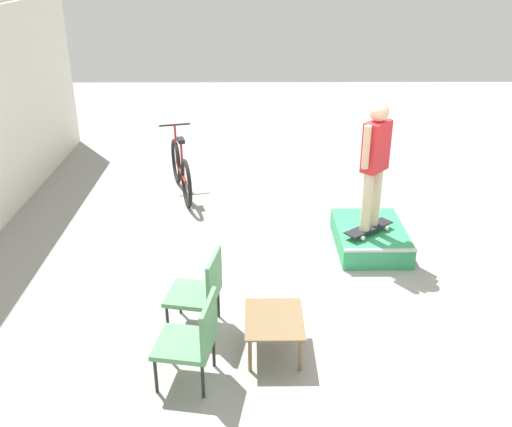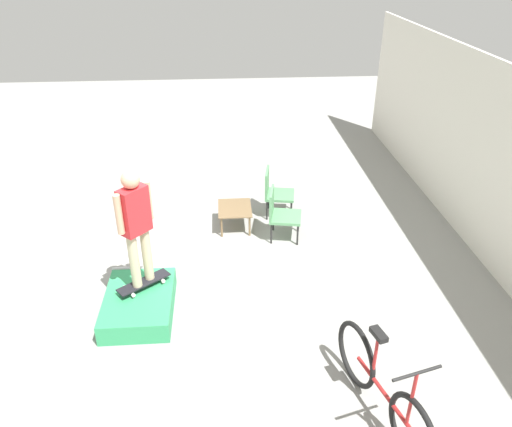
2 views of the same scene
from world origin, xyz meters
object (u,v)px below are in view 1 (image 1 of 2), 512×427
(skateboard_on_ramp, at_px, (369,228))
(bicycle, at_px, (181,170))
(skate_ramp_box, at_px, (370,237))
(coffee_table, at_px, (274,322))
(person_skater, at_px, (375,157))
(patio_chair_right, at_px, (201,289))
(patio_chair_left, at_px, (194,337))

(skateboard_on_ramp, xyz_separation_m, bicycle, (2.10, 2.72, 0.04))
(skate_ramp_box, xyz_separation_m, coffee_table, (-2.23, 1.40, 0.20))
(bicycle, bearing_deg, skateboard_on_ramp, -143.01)
(person_skater, bearing_deg, skate_ramp_box, 19.59)
(patio_chair_right, bearing_deg, person_skater, 139.10)
(person_skater, bearing_deg, skateboard_on_ramp, -138.45)
(skateboard_on_ramp, xyz_separation_m, person_skater, (0.00, 0.00, 0.99))
(patio_chair_right, bearing_deg, skateboard_on_ramp, 139.10)
(skateboard_on_ramp, xyz_separation_m, patio_chair_left, (-2.49, 2.08, 0.12))
(person_skater, height_order, patio_chair_right, person_skater)
(person_skater, xyz_separation_m, patio_chair_left, (-2.49, 2.08, -0.87))
(patio_chair_left, distance_m, patio_chair_right, 0.83)
(skate_ramp_box, height_order, bicycle, bicycle)
(patio_chair_right, bearing_deg, coffee_table, 72.74)
(skateboard_on_ramp, relative_size, patio_chair_right, 0.81)
(skateboard_on_ramp, relative_size, patio_chair_left, 0.81)
(skateboard_on_ramp, relative_size, bicycle, 0.40)
(skate_ramp_box, distance_m, patio_chair_left, 3.44)
(skate_ramp_box, xyz_separation_m, patio_chair_right, (-1.83, 2.15, 0.34))
(patio_chair_left, relative_size, patio_chair_right, 1.00)
(person_skater, xyz_separation_m, coffee_table, (-2.06, 1.33, -1.02))
(person_skater, xyz_separation_m, bicycle, (2.10, 2.72, -0.95))
(bicycle, bearing_deg, patio_chair_left, 172.55)
(patio_chair_left, bearing_deg, skate_ramp_box, 150.45)
(skateboard_on_ramp, bearing_deg, skate_ramp_box, 30.23)
(bicycle, bearing_deg, person_skater, -143.01)
(patio_chair_right, relative_size, bicycle, 0.49)
(patio_chair_left, xyz_separation_m, patio_chair_right, (0.83, 0.00, 0.00))
(skate_ramp_box, bearing_deg, person_skater, 158.04)
(skate_ramp_box, bearing_deg, patio_chair_right, 130.35)
(skateboard_on_ramp, height_order, bicycle, bicycle)
(person_skater, xyz_separation_m, patio_chair_right, (-1.66, 2.08, -0.87))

